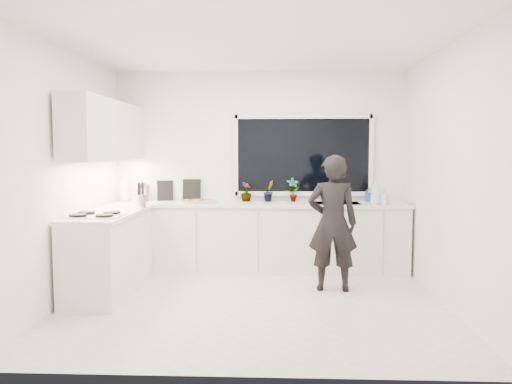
{
  "coord_description": "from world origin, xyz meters",
  "views": [
    {
      "loc": [
        0.23,
        -5.18,
        1.61
      ],
      "look_at": [
        0.0,
        0.4,
        1.15
      ],
      "focal_mm": 35.0,
      "sensor_mm": 36.0,
      "label": 1
    }
  ],
  "objects": [
    {
      "name": "sink",
      "position": [
        1.05,
        1.45,
        0.87
      ],
      "size": [
        0.58,
        0.42,
        0.14
      ],
      "primitive_type": "cube",
      "color": "silver",
      "rests_on": "countertop_back"
    },
    {
      "name": "countertop_back",
      "position": [
        0.0,
        1.44,
        0.9
      ],
      "size": [
        3.94,
        0.62,
        0.04
      ],
      "primitive_type": "cube",
      "color": "silver",
      "rests_on": "base_cabinets_back"
    },
    {
      "name": "wall_right",
      "position": [
        2.01,
        0.0,
        1.35
      ],
      "size": [
        0.02,
        3.5,
        2.7
      ],
      "primitive_type": "cube",
      "color": "white",
      "rests_on": "ground"
    },
    {
      "name": "soap_bottles",
      "position": [
        1.55,
        1.3,
        1.07
      ],
      "size": [
        0.27,
        0.18,
        0.33
      ],
      "color": "#D8BF66",
      "rests_on": "countertop_back"
    },
    {
      "name": "base_cabinets_left",
      "position": [
        -1.67,
        0.35,
        0.44
      ],
      "size": [
        0.58,
        1.6,
        0.88
      ],
      "primitive_type": "cube",
      "color": "white",
      "rests_on": "floor"
    },
    {
      "name": "floor",
      "position": [
        0.0,
        0.0,
        -0.01
      ],
      "size": [
        4.0,
        3.5,
        0.02
      ],
      "primitive_type": "cube",
      "color": "beige",
      "rests_on": "ground"
    },
    {
      "name": "person",
      "position": [
        0.88,
        0.52,
        0.78
      ],
      "size": [
        0.59,
        0.4,
        1.57
      ],
      "primitive_type": "imported",
      "rotation": [
        0.0,
        0.0,
        3.1
      ],
      "color": "black",
      "rests_on": "floor"
    },
    {
      "name": "wall_back",
      "position": [
        0.0,
        1.76,
        1.35
      ],
      "size": [
        4.0,
        0.02,
        2.7
      ],
      "primitive_type": "cube",
      "color": "white",
      "rests_on": "ground"
    },
    {
      "name": "ceiling",
      "position": [
        0.0,
        0.0,
        2.71
      ],
      "size": [
        4.0,
        3.5,
        0.02
      ],
      "primitive_type": "cube",
      "color": "white",
      "rests_on": "wall_back"
    },
    {
      "name": "pizza",
      "position": [
        -0.78,
        1.42,
        0.95
      ],
      "size": [
        0.46,
        0.39,
        0.01
      ],
      "primitive_type": "cube",
      "rotation": [
        0.0,
        0.0,
        0.32
      ],
      "color": "red",
      "rests_on": "pizza_tray"
    },
    {
      "name": "wall_left",
      "position": [
        -2.01,
        0.0,
        1.35
      ],
      "size": [
        0.02,
        3.5,
        2.7
      ],
      "primitive_type": "cube",
      "color": "white",
      "rests_on": "ground"
    },
    {
      "name": "window",
      "position": [
        0.6,
        1.73,
        1.55
      ],
      "size": [
        1.8,
        0.02,
        1.0
      ],
      "primitive_type": "cube",
      "color": "black",
      "rests_on": "wall_back"
    },
    {
      "name": "watering_can",
      "position": [
        1.51,
        1.61,
        0.98
      ],
      "size": [
        0.17,
        0.17,
        0.13
      ],
      "primitive_type": "cylinder",
      "rotation": [
        0.0,
        0.0,
        -0.21
      ],
      "color": "#1241B1",
      "rests_on": "countertop_back"
    },
    {
      "name": "herb_plants",
      "position": [
        0.53,
        1.61,
        1.07
      ],
      "size": [
        1.37,
        0.3,
        0.33
      ],
      "color": "#26662D",
      "rests_on": "countertop_back"
    },
    {
      "name": "paper_towel_roll",
      "position": [
        -1.85,
        1.55,
        1.05
      ],
      "size": [
        0.14,
        0.14,
        0.26
      ],
      "primitive_type": "cylinder",
      "rotation": [
        0.0,
        0.0,
        -0.31
      ],
      "color": "white",
      "rests_on": "countertop_back"
    },
    {
      "name": "picture_frame_large",
      "position": [
        -1.32,
        1.69,
        1.06
      ],
      "size": [
        0.22,
        0.08,
        0.28
      ],
      "primitive_type": "cube",
      "rotation": [
        0.0,
        0.0,
        0.27
      ],
      "color": "black",
      "rests_on": "countertop_back"
    },
    {
      "name": "picture_frame_small",
      "position": [
        -0.94,
        1.69,
        1.07
      ],
      "size": [
        0.25,
        0.04,
        0.3
      ],
      "primitive_type": "cube",
      "rotation": [
        0.0,
        0.0,
        0.08
      ],
      "color": "black",
      "rests_on": "countertop_back"
    },
    {
      "name": "pizza_tray",
      "position": [
        -0.78,
        1.42,
        0.94
      ],
      "size": [
        0.51,
        0.43,
        0.03
      ],
      "primitive_type": "cube",
      "rotation": [
        0.0,
        0.0,
        0.32
      ],
      "color": "silver",
      "rests_on": "countertop_back"
    },
    {
      "name": "knife_block",
      "position": [
        -1.6,
        1.59,
        1.03
      ],
      "size": [
        0.14,
        0.12,
        0.22
      ],
      "primitive_type": "cube",
      "rotation": [
        0.0,
        0.0,
        -0.13
      ],
      "color": "#9E6449",
      "rests_on": "countertop_back"
    },
    {
      "name": "faucet",
      "position": [
        1.05,
        1.65,
        1.03
      ],
      "size": [
        0.03,
        0.03,
        0.22
      ],
      "primitive_type": "cylinder",
      "color": "silver",
      "rests_on": "countertop_back"
    },
    {
      "name": "utensil_crock",
      "position": [
        -1.42,
        0.8,
        1.0
      ],
      "size": [
        0.14,
        0.14,
        0.16
      ],
      "primitive_type": "cylinder",
      "rotation": [
        0.0,
        0.0,
        0.12
      ],
      "color": "silver",
      "rests_on": "countertop_left"
    },
    {
      "name": "upper_cabinets",
      "position": [
        -1.79,
        0.7,
        1.85
      ],
      "size": [
        0.34,
        2.1,
        0.7
      ],
      "primitive_type": "cube",
      "color": "white",
      "rests_on": "wall_left"
    },
    {
      "name": "base_cabinets_back",
      "position": [
        0.0,
        1.45,
        0.44
      ],
      "size": [
        3.92,
        0.58,
        0.88
      ],
      "primitive_type": "cube",
      "color": "white",
      "rests_on": "floor"
    },
    {
      "name": "countertop_left",
      "position": [
        -1.67,
        0.35,
        0.9
      ],
      "size": [
        0.62,
        1.6,
        0.04
      ],
      "primitive_type": "cube",
      "color": "silver",
      "rests_on": "base_cabinets_left"
    },
    {
      "name": "stovetop",
      "position": [
        -1.69,
        -0.0,
        0.94
      ],
      "size": [
        0.56,
        0.48,
        0.03
      ],
      "primitive_type": "cube",
      "color": "black",
      "rests_on": "countertop_left"
    }
  ]
}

